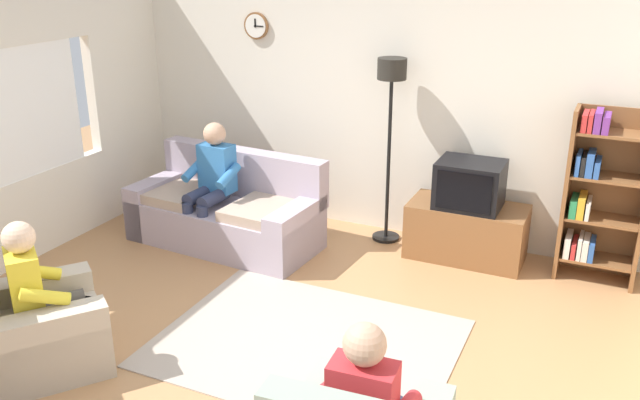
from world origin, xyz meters
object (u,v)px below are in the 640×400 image
tv (470,184)px  floor_lamp (391,100)px  person_in_left_armchair (41,288)px  couch (227,213)px  person_on_couch (211,179)px  tv_stand (466,231)px  bookshelf (599,194)px  armchair_near_window (34,331)px

tv → floor_lamp: (-0.84, 0.12, 0.69)m
person_in_left_armchair → couch: bearing=89.6°
tv → person_in_left_armchair: person_in_left_armchair is taller
person_on_couch → couch: bearing=49.2°
tv_stand → bookshelf: size_ratio=0.71×
bookshelf → armchair_near_window: 4.72m
person_in_left_armchair → floor_lamp: bearing=64.9°
floor_lamp → armchair_near_window: floor_lamp is taller
armchair_near_window → tv_stand: bearing=52.7°
bookshelf → tv_stand: bearing=-176.3°
tv → armchair_near_window: tv is taller
couch → tv_stand: size_ratio=1.78×
armchair_near_window → person_on_couch: 2.37m
tv → person_on_couch: size_ratio=0.48×
tv → bookshelf: (1.12, 0.10, 0.04)m
floor_lamp → person_in_left_armchair: bearing=-115.1°
floor_lamp → armchair_near_window: bearing=-115.4°
floor_lamp → person_on_couch: floor_lamp is taller
tv_stand → tv: bearing=-90.0°
bookshelf → floor_lamp: (-1.96, 0.03, 0.65)m
tv_stand → bookshelf: bearing=3.7°
couch → tv: size_ratio=3.27×
person_in_left_armchair → bookshelf: bearing=42.1°
tv → bookshelf: 1.12m
couch → bookshelf: size_ratio=1.26×
couch → armchair_near_window: bearing=-91.6°
bookshelf → person_in_left_armchair: (-3.41, -3.09, -0.19)m
armchair_near_window → couch: bearing=88.4°
tv_stand → bookshelf: bookshelf is taller
tv_stand → tv: tv is taller
couch → person_in_left_armchair: size_ratio=1.75×
tv → bookshelf: size_ratio=0.39×
armchair_near_window → person_in_left_armchair: size_ratio=1.06×
couch → tv_stand: 2.37m
tv_stand → tv: size_ratio=1.83×
tv_stand → armchair_near_window: size_ratio=0.93×
couch → tv: (2.28, 0.62, 0.44)m
couch → bookshelf: bearing=11.9°
floor_lamp → armchair_near_window: (-1.51, -3.18, -1.16)m
floor_lamp → person_in_left_armchair: 3.54m
tv → tv_stand: bearing=90.0°
armchair_near_window → person_on_couch: person_on_couch is taller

